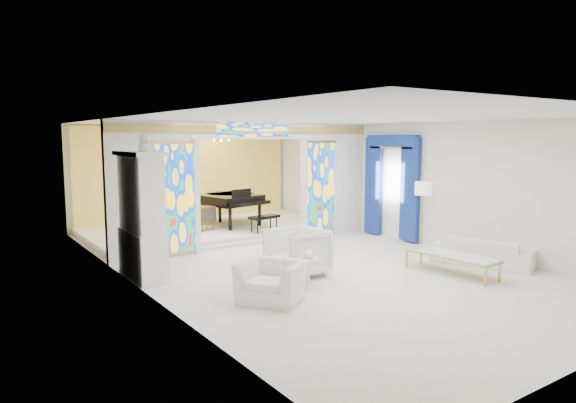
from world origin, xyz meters
TOP-DOWN VIEW (x-y plane):
  - floor at (0.00, 0.00)m, footprint 12.00×12.00m
  - ceiling at (0.00, 0.00)m, footprint 7.00×12.00m
  - wall_back at (0.00, 6.00)m, footprint 7.00×0.02m
  - wall_left at (-3.50, 0.00)m, footprint 0.02×12.00m
  - wall_right at (3.50, 0.00)m, footprint 0.02×12.00m
  - partition_wall at (0.00, 2.00)m, footprint 7.00×0.22m
  - stained_glass_left at (-2.03, 1.89)m, footprint 0.90×0.04m
  - stained_glass_right at (2.03, 1.89)m, footprint 0.90×0.04m
  - stained_glass_transom at (0.00, 1.89)m, footprint 2.00×0.04m
  - alcove_platform at (0.00, 4.10)m, footprint 6.80×3.80m
  - gold_curtain_back at (0.00, 5.88)m, footprint 6.70×0.10m
  - chandelier at (0.20, 4.00)m, footprint 0.48×0.48m
  - blue_drapes at (3.40, 0.70)m, footprint 0.14×1.85m
  - china_cabinet at (-3.22, 0.60)m, footprint 0.56×1.46m
  - armchair_left at (-1.96, -1.93)m, footprint 1.29×1.32m
  - armchair_right at (-0.73, -0.90)m, footprint 1.00×0.97m
  - sofa at (2.95, -2.39)m, footprint 1.43×2.14m
  - side_table at (-1.05, -1.69)m, footprint 0.43×0.43m
  - vase at (-1.05, -1.69)m, footprint 0.24×0.24m
  - coffee_table at (1.76, -2.52)m, footprint 0.71×1.89m
  - floor_lamp at (3.17, -0.57)m, footprint 0.41×0.41m
  - grand_piano at (0.53, 4.10)m, footprint 1.85×2.85m
  - tv_console at (-0.53, 3.63)m, footprint 0.64×0.53m

SIDE VIEW (x-z plane):
  - floor at x=0.00m, z-range 0.00..0.00m
  - alcove_platform at x=0.00m, z-range 0.00..0.18m
  - sofa at x=2.95m, z-range 0.00..0.58m
  - armchair_left at x=-1.96m, z-range 0.00..0.65m
  - side_table at x=-1.05m, z-range 0.08..0.61m
  - coffee_table at x=1.76m, z-range 0.17..0.59m
  - armchair_right at x=-0.73m, z-range 0.00..0.91m
  - tv_console at x=-0.53m, z-range 0.27..0.90m
  - vase at x=-1.05m, z-range 0.53..0.74m
  - grand_piano at x=0.53m, z-range 0.37..1.42m
  - china_cabinet at x=-3.22m, z-range -0.19..2.53m
  - stained_glass_left at x=-2.03m, z-range 0.10..2.50m
  - stained_glass_right at x=2.03m, z-range 0.10..2.50m
  - floor_lamp at x=3.17m, z-range 0.56..2.16m
  - wall_back at x=0.00m, z-range 0.00..3.00m
  - wall_left at x=-3.50m, z-range 0.00..3.00m
  - wall_right at x=3.50m, z-range 0.00..3.00m
  - gold_curtain_back at x=0.00m, z-range 0.05..2.95m
  - blue_drapes at x=3.40m, z-range 0.25..2.90m
  - partition_wall at x=0.00m, z-range 0.15..3.15m
  - chandelier at x=0.20m, z-range 2.40..2.70m
  - stained_glass_transom at x=0.00m, z-range 2.65..2.99m
  - ceiling at x=0.00m, z-range 2.99..3.01m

